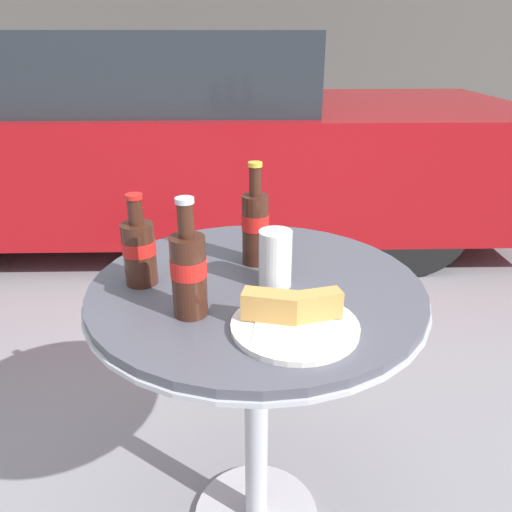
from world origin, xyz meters
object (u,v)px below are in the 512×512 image
parked_car (171,140)px  lunch_plate_near (293,318)px  cola_bottle_right (139,250)px  drinking_glass (275,261)px  bistro_table (256,335)px  cola_bottle_center (189,271)px  cola_bottle_left (254,225)px

parked_car → lunch_plate_near: bearing=-77.3°
lunch_plate_near → parked_car: 2.65m
cola_bottle_right → drinking_glass: cola_bottle_right is taller
bistro_table → cola_bottle_center: 0.30m
cola_bottle_right → parked_car: bearing=96.2°
cola_bottle_center → cola_bottle_left: bearing=61.6°
drinking_glass → lunch_plate_near: 0.19m
lunch_plate_near → parked_car: bearing=102.7°
drinking_glass → parked_car: (-0.56, 2.41, -0.19)m
cola_bottle_left → bistro_table: bearing=-88.5°
parked_car → cola_bottle_right: bearing=-83.8°
cola_bottle_center → drinking_glass: size_ratio=1.89×
drinking_glass → lunch_plate_near: size_ratio=0.52×
cola_bottle_right → drinking_glass: 0.30m
cola_bottle_center → parked_car: 2.57m
drinking_glass → cola_bottle_right: bearing=176.9°
lunch_plate_near → parked_car: parked_car is taller
cola_bottle_left → lunch_plate_near: 0.32m
cola_bottle_left → parked_car: (-0.51, 2.29, -0.23)m
bistro_table → cola_bottle_center: bearing=-135.7°
bistro_table → lunch_plate_near: lunch_plate_near is taller
lunch_plate_near → bistro_table: bearing=109.1°
cola_bottle_right → lunch_plate_near: 0.38m
cola_bottle_center → parked_car: (-0.38, 2.53, -0.23)m
cola_bottle_left → lunch_plate_near: cola_bottle_left is taller
cola_bottle_left → drinking_glass: bearing=-69.8°
cola_bottle_left → lunch_plate_near: size_ratio=1.02×
cola_bottle_left → cola_bottle_right: 0.27m
cola_bottle_center → drinking_glass: bearing=35.1°
cola_bottle_left → drinking_glass: size_ratio=1.95×
cola_bottle_right → cola_bottle_center: bearing=-48.6°
bistro_table → parked_car: (-0.52, 2.40, 0.00)m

